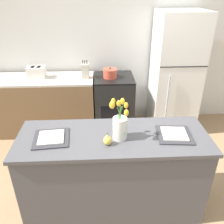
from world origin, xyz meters
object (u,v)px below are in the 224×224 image
(refrigerator, at_px, (175,74))
(cooking_pot, at_px, (110,73))
(plate_setting_left, at_px, (51,138))
(plate_setting_right, at_px, (174,134))
(stove_range, at_px, (114,103))
(toaster, at_px, (37,72))
(pear_figurine, at_px, (108,140))
(flower_vase, at_px, (120,125))
(knife_block, at_px, (85,71))

(refrigerator, height_order, cooking_pot, refrigerator)
(plate_setting_left, bearing_deg, plate_setting_right, 0.00)
(stove_range, height_order, toaster, toaster)
(pear_figurine, bearing_deg, flower_vase, 40.42)
(plate_setting_left, xyz_separation_m, knife_block, (0.24, 1.60, 0.11))
(pear_figurine, xyz_separation_m, plate_setting_right, (0.63, 0.11, -0.04))
(plate_setting_right, height_order, knife_block, knife_block)
(refrigerator, relative_size, plate_setting_right, 5.36)
(knife_block, bearing_deg, refrigerator, 0.89)
(knife_block, bearing_deg, stove_range, 2.77)
(refrigerator, xyz_separation_m, plate_setting_right, (-0.48, -1.62, -0.02))
(pear_figurine, relative_size, plate_setting_right, 0.35)
(pear_figurine, xyz_separation_m, toaster, (-1.00, 1.75, 0.04))
(cooking_pot, bearing_deg, refrigerator, 1.49)
(refrigerator, xyz_separation_m, flower_vase, (-0.99, -1.63, 0.11))
(stove_range, height_order, refrigerator, refrigerator)
(plate_setting_left, bearing_deg, pear_figurine, -12.35)
(refrigerator, xyz_separation_m, toaster, (-2.11, 0.02, 0.06))
(pear_figurine, relative_size, toaster, 0.43)
(stove_range, relative_size, plate_setting_left, 2.61)
(stove_range, xyz_separation_m, flower_vase, (-0.04, -1.63, 0.58))
(pear_figurine, distance_m, toaster, 2.02)
(plate_setting_left, relative_size, plate_setting_right, 1.00)
(toaster, height_order, knife_block, knife_block)
(plate_setting_left, bearing_deg, stove_range, 67.48)
(stove_range, height_order, plate_setting_left, plate_setting_left)
(refrigerator, height_order, toaster, refrigerator)
(cooking_pot, bearing_deg, stove_range, 22.68)
(refrigerator, bearing_deg, flower_vase, -121.33)
(plate_setting_right, bearing_deg, plate_setting_left, 180.00)
(toaster, height_order, cooking_pot, toaster)
(flower_vase, xyz_separation_m, plate_setting_left, (-0.63, 0.02, -0.13))
(flower_vase, xyz_separation_m, plate_setting_right, (0.51, 0.02, -0.13))
(stove_range, distance_m, knife_block, 0.71)
(pear_figurine, relative_size, cooking_pot, 0.58)
(cooking_pot, bearing_deg, knife_block, 179.28)
(flower_vase, relative_size, plate_setting_right, 1.17)
(knife_block, bearing_deg, toaster, 176.53)
(refrigerator, bearing_deg, toaster, 179.38)
(stove_range, distance_m, plate_setting_left, 1.81)
(stove_range, xyz_separation_m, toaster, (-1.16, 0.02, 0.53))
(flower_vase, relative_size, cooking_pot, 1.91)
(refrigerator, bearing_deg, knife_block, -179.11)
(stove_range, relative_size, knife_block, 3.32)
(flower_vase, bearing_deg, cooking_pot, 90.59)
(plate_setting_right, xyz_separation_m, knife_block, (-0.90, 1.60, 0.11))
(refrigerator, height_order, plate_setting_left, refrigerator)
(flower_vase, height_order, plate_setting_left, flower_vase)
(knife_block, bearing_deg, flower_vase, -76.55)
(plate_setting_right, bearing_deg, stove_range, 106.22)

